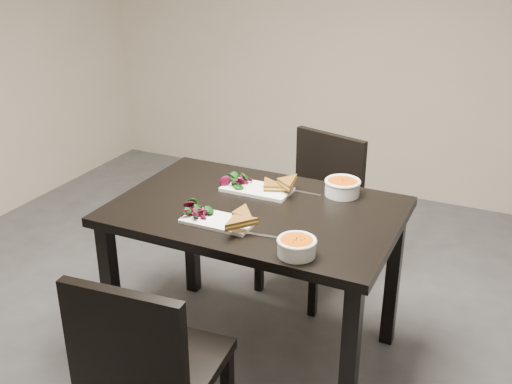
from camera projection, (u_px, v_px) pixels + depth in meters
table at (256, 228)px, 2.59m from camera, size 1.20×0.80×0.75m
chair_near at (147, 366)px, 2.02m from camera, size 0.45×0.45×0.85m
chair_far at (316, 204)px, 3.21m from camera, size 0.52×0.52×0.85m
plate_near at (218, 221)px, 2.41m from camera, size 0.29×0.14×0.01m
sandwich_near at (234, 216)px, 2.38m from camera, size 0.16×0.13×0.05m
salad_near at (196, 210)px, 2.44m from camera, size 0.09×0.08×0.04m
soup_bowl_near at (297, 246)px, 2.16m from camera, size 0.15×0.15×0.07m
cutlery_near at (266, 236)px, 2.30m from camera, size 0.18×0.04×0.00m
plate_far at (257, 189)px, 2.70m from camera, size 0.31×0.15×0.02m
sandwich_far at (269, 186)px, 2.65m from camera, size 0.19×0.16×0.05m
salad_far at (237, 180)px, 2.73m from camera, size 0.10×0.09×0.04m
soup_bowl_far at (342, 186)px, 2.65m from camera, size 0.16×0.16×0.07m
cutlery_far at (302, 192)px, 2.69m from camera, size 0.18×0.02×0.00m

